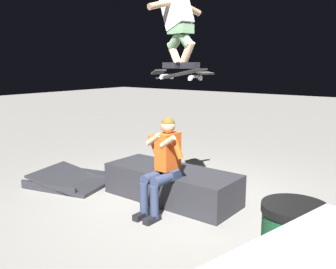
{
  "coord_description": "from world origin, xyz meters",
  "views": [
    {
      "loc": [
        -2.84,
        4.19,
        2.0
      ],
      "look_at": [
        0.01,
        0.33,
        1.07
      ],
      "focal_mm": 38.85,
      "sensor_mm": 36.0,
      "label": 1
    }
  ],
  "objects_px": {
    "person_sitting_on_ledge": "(163,161)",
    "kicker_ramp": "(72,181)",
    "skateboard": "(180,74)",
    "trash_bin": "(291,265)",
    "ledge_box_main": "(171,184)",
    "skater_airborne": "(178,20)"
  },
  "relations": [
    {
      "from": "person_sitting_on_ledge",
      "to": "kicker_ramp",
      "type": "relative_size",
      "value": 0.94
    },
    {
      "from": "skateboard",
      "to": "trash_bin",
      "type": "bearing_deg",
      "value": 145.21
    },
    {
      "from": "ledge_box_main",
      "to": "skater_airborne",
      "type": "distance_m",
      "value": 2.35
    },
    {
      "from": "trash_bin",
      "to": "skater_airborne",
      "type": "bearing_deg",
      "value": -34.31
    },
    {
      "from": "person_sitting_on_ledge",
      "to": "skater_airborne",
      "type": "distance_m",
      "value": 1.86
    },
    {
      "from": "kicker_ramp",
      "to": "trash_bin",
      "type": "distance_m",
      "value": 4.24
    },
    {
      "from": "ledge_box_main",
      "to": "skateboard",
      "type": "bearing_deg",
      "value": 144.05
    },
    {
      "from": "ledge_box_main",
      "to": "person_sitting_on_ledge",
      "type": "xyz_separation_m",
      "value": [
        -0.2,
        0.46,
        0.49
      ]
    },
    {
      "from": "kicker_ramp",
      "to": "skateboard",
      "type": "bearing_deg",
      "value": -173.8
    },
    {
      "from": "skater_airborne",
      "to": "kicker_ramp",
      "type": "relative_size",
      "value": 0.81
    },
    {
      "from": "kicker_ramp",
      "to": "trash_bin",
      "type": "relative_size",
      "value": 1.42
    },
    {
      "from": "skater_airborne",
      "to": "ledge_box_main",
      "type": "bearing_deg",
      "value": -39.96
    },
    {
      "from": "person_sitting_on_ledge",
      "to": "skateboard",
      "type": "relative_size",
      "value": 1.26
    },
    {
      "from": "skater_airborne",
      "to": "trash_bin",
      "type": "xyz_separation_m",
      "value": [
        -2.05,
        1.4,
        -2.07
      ]
    },
    {
      "from": "ledge_box_main",
      "to": "kicker_ramp",
      "type": "height_order",
      "value": "ledge_box_main"
    },
    {
      "from": "skateboard",
      "to": "trash_bin",
      "type": "relative_size",
      "value": 1.06
    },
    {
      "from": "person_sitting_on_ledge",
      "to": "ledge_box_main",
      "type": "bearing_deg",
      "value": -66.97
    },
    {
      "from": "person_sitting_on_ledge",
      "to": "skater_airborne",
      "type": "xyz_separation_m",
      "value": [
        -0.05,
        -0.26,
        1.84
      ]
    },
    {
      "from": "kicker_ramp",
      "to": "ledge_box_main",
      "type": "bearing_deg",
      "value": -165.93
    },
    {
      "from": "skater_airborne",
      "to": "skateboard",
      "type": "bearing_deg",
      "value": 167.18
    },
    {
      "from": "skater_airborne",
      "to": "kicker_ramp",
      "type": "height_order",
      "value": "skater_airborne"
    },
    {
      "from": "kicker_ramp",
      "to": "person_sitting_on_ledge",
      "type": "bearing_deg",
      "value": 179.4
    }
  ]
}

